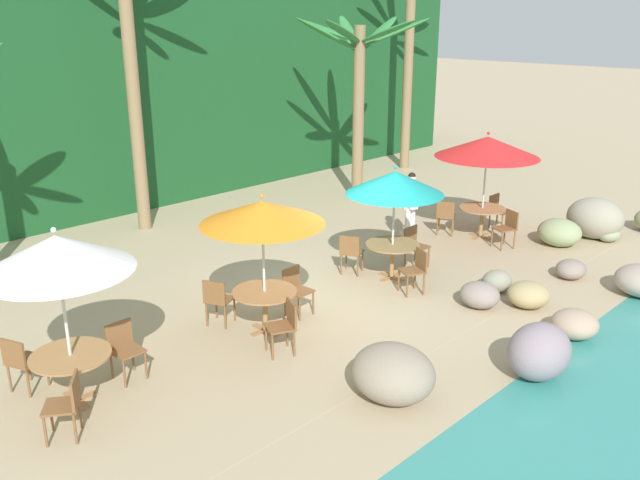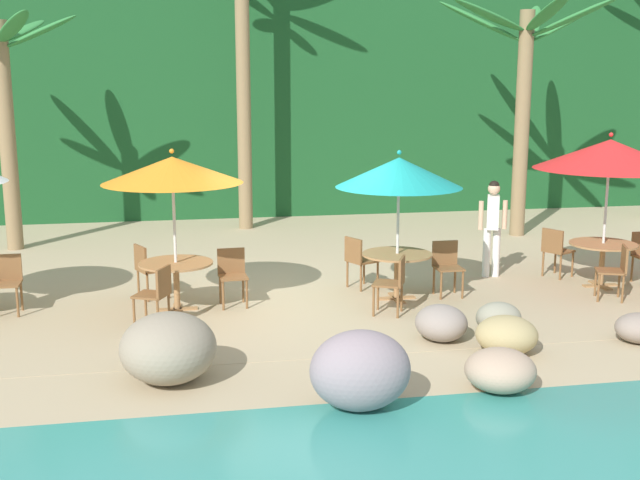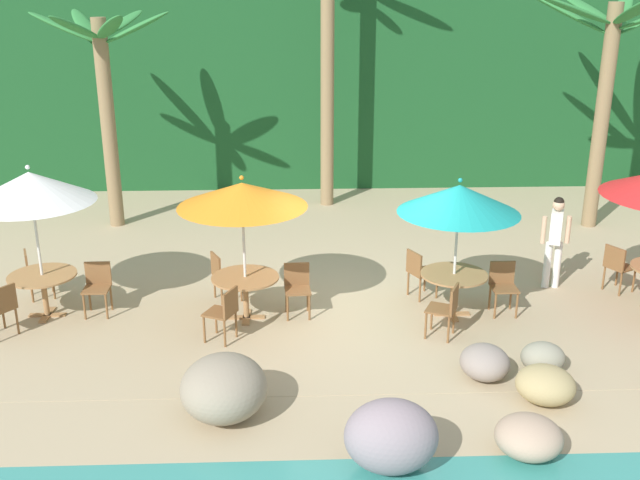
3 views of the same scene
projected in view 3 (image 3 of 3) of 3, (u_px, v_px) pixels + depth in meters
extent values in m
plane|color=tan|center=(360.00, 313.00, 12.39)|extent=(120.00, 120.00, 0.00)
cube|color=tan|center=(360.00, 313.00, 12.39)|extent=(18.00, 5.20, 0.01)
cube|color=#194C23|center=(332.00, 69.00, 19.88)|extent=(28.00, 2.40, 6.00)
ellipsoid|color=gray|center=(485.00, 362.00, 10.30)|extent=(0.69, 0.75, 0.48)
ellipsoid|color=gray|center=(543.00, 357.00, 10.49)|extent=(0.62, 0.55, 0.43)
ellipsoid|color=tan|center=(545.00, 385.00, 9.73)|extent=(0.78, 0.78, 0.48)
ellipsoid|color=gray|center=(224.00, 388.00, 9.35)|extent=(1.11, 1.23, 0.79)
ellipsoid|color=gray|center=(391.00, 436.00, 8.31)|extent=(1.07, 0.87, 0.85)
ellipsoid|color=tan|center=(529.00, 437.00, 8.62)|extent=(0.80, 0.77, 0.48)
cylinder|color=silver|center=(39.00, 251.00, 11.90)|extent=(0.04, 0.04, 2.32)
cone|color=white|center=(30.00, 187.00, 11.54)|extent=(1.99, 1.99, 0.49)
sphere|color=white|center=(27.00, 167.00, 11.44)|extent=(0.07, 0.07, 0.07)
cube|color=#A37547|center=(47.00, 315.00, 12.28)|extent=(0.60, 0.12, 0.03)
cube|color=#A37547|center=(47.00, 315.00, 12.28)|extent=(0.12, 0.60, 0.03)
cylinder|color=#A37547|center=(45.00, 295.00, 12.16)|extent=(0.09, 0.09, 0.71)
cylinder|color=#A37547|center=(42.00, 275.00, 12.04)|extent=(1.10, 1.10, 0.03)
cylinder|color=brown|center=(107.00, 307.00, 12.09)|extent=(0.04, 0.04, 0.45)
cylinder|color=brown|center=(84.00, 307.00, 12.07)|extent=(0.04, 0.04, 0.45)
cylinder|color=brown|center=(111.00, 298.00, 12.43)|extent=(0.04, 0.04, 0.45)
cylinder|color=brown|center=(90.00, 298.00, 12.41)|extent=(0.04, 0.04, 0.45)
cube|color=brown|center=(97.00, 289.00, 12.17)|extent=(0.43, 0.43, 0.03)
cube|color=brown|center=(98.00, 274.00, 12.29)|extent=(0.42, 0.04, 0.42)
cylinder|color=brown|center=(52.00, 280.00, 13.16)|extent=(0.04, 0.04, 0.45)
cylinder|color=brown|center=(54.00, 287.00, 12.85)|extent=(0.04, 0.04, 0.45)
cylinder|color=brown|center=(31.00, 283.00, 13.03)|extent=(0.04, 0.04, 0.45)
cylinder|color=brown|center=(32.00, 290.00, 12.72)|extent=(0.04, 0.04, 0.45)
cube|color=brown|center=(40.00, 272.00, 12.86)|extent=(0.54, 0.54, 0.03)
cube|color=brown|center=(27.00, 264.00, 12.72)|extent=(0.19, 0.40, 0.42)
cylinder|color=brown|center=(3.00, 315.00, 11.77)|extent=(0.04, 0.04, 0.45)
cylinder|color=brown|center=(17.00, 321.00, 11.59)|extent=(0.04, 0.04, 0.45)
cube|color=brown|center=(4.00, 300.00, 11.29)|extent=(0.27, 0.36, 0.42)
cylinder|color=silver|center=(244.00, 255.00, 11.83)|extent=(0.04, 0.04, 2.22)
cone|color=orange|center=(242.00, 195.00, 11.49)|extent=(2.06, 2.06, 0.39)
sphere|color=orange|center=(242.00, 178.00, 11.40)|extent=(0.07, 0.07, 0.07)
cube|color=#A37547|center=(247.00, 317.00, 12.19)|extent=(0.60, 0.12, 0.03)
cube|color=#A37547|center=(247.00, 317.00, 12.19)|extent=(0.12, 0.60, 0.03)
cylinder|color=#A37547|center=(246.00, 298.00, 12.08)|extent=(0.09, 0.09, 0.71)
cylinder|color=#A37547|center=(245.00, 277.00, 11.96)|extent=(1.10, 1.10, 0.03)
cylinder|color=brown|center=(309.00, 308.00, 12.05)|extent=(0.04, 0.04, 0.45)
cylinder|color=brown|center=(288.00, 309.00, 12.02)|extent=(0.04, 0.04, 0.45)
cylinder|color=brown|center=(308.00, 299.00, 12.39)|extent=(0.04, 0.04, 0.45)
cylinder|color=brown|center=(286.00, 300.00, 12.35)|extent=(0.04, 0.04, 0.45)
cube|color=brown|center=(298.00, 290.00, 12.12)|extent=(0.44, 0.44, 0.03)
cube|color=brown|center=(297.00, 275.00, 12.25)|extent=(0.42, 0.06, 0.42)
cylinder|color=brown|center=(234.00, 282.00, 13.06)|extent=(0.04, 0.04, 0.45)
cylinder|color=brown|center=(241.00, 289.00, 12.76)|extent=(0.04, 0.04, 0.45)
cylinder|color=brown|center=(215.00, 286.00, 12.91)|extent=(0.04, 0.04, 0.45)
cylinder|color=brown|center=(222.00, 293.00, 12.61)|extent=(0.04, 0.04, 0.45)
cube|color=brown|center=(227.00, 275.00, 12.76)|extent=(0.56, 0.56, 0.03)
cube|color=brown|center=(216.00, 266.00, 12.61)|extent=(0.21, 0.40, 0.42)
cylinder|color=brown|center=(204.00, 330.00, 11.29)|extent=(0.04, 0.04, 0.45)
cylinder|color=brown|center=(216.00, 320.00, 11.60)|extent=(0.04, 0.04, 0.45)
cylinder|color=brown|center=(225.00, 334.00, 11.16)|extent=(0.04, 0.04, 0.45)
cylinder|color=brown|center=(236.00, 324.00, 11.47)|extent=(0.04, 0.04, 0.45)
cube|color=brown|center=(220.00, 313.00, 11.30)|extent=(0.56, 0.56, 0.03)
cube|color=brown|center=(231.00, 303.00, 11.17)|extent=(0.21, 0.40, 0.42)
cylinder|color=silver|center=(455.00, 256.00, 11.97)|extent=(0.04, 0.04, 2.11)
cone|color=teal|center=(459.00, 199.00, 11.65)|extent=(1.96, 1.96, 0.46)
sphere|color=teal|center=(460.00, 180.00, 11.55)|extent=(0.07, 0.07, 0.07)
cube|color=#A37547|center=(452.00, 314.00, 12.32)|extent=(0.60, 0.12, 0.03)
cube|color=#A37547|center=(452.00, 314.00, 12.32)|extent=(0.12, 0.60, 0.03)
cylinder|color=#A37547|center=(453.00, 294.00, 12.20)|extent=(0.09, 0.09, 0.71)
cylinder|color=#A37547|center=(454.00, 274.00, 12.08)|extent=(1.10, 1.10, 0.03)
cylinder|color=brown|center=(517.00, 306.00, 12.11)|extent=(0.04, 0.04, 0.45)
cylinder|color=brown|center=(495.00, 306.00, 12.10)|extent=(0.04, 0.04, 0.45)
cylinder|color=brown|center=(511.00, 297.00, 12.45)|extent=(0.04, 0.04, 0.45)
cylinder|color=brown|center=(490.00, 297.00, 12.44)|extent=(0.04, 0.04, 0.45)
cube|color=brown|center=(504.00, 288.00, 12.20)|extent=(0.42, 0.42, 0.03)
cube|color=brown|center=(502.00, 273.00, 12.32)|extent=(0.42, 0.04, 0.42)
cylinder|color=brown|center=(425.00, 280.00, 13.18)|extent=(0.04, 0.04, 0.45)
cylinder|color=brown|center=(437.00, 286.00, 12.88)|extent=(0.04, 0.04, 0.45)
cylinder|color=brown|center=(408.00, 283.00, 13.02)|extent=(0.04, 0.04, 0.45)
cylinder|color=brown|center=(420.00, 290.00, 12.73)|extent=(0.04, 0.04, 0.45)
cube|color=brown|center=(423.00, 272.00, 12.87)|extent=(0.56, 0.56, 0.03)
cube|color=brown|center=(414.00, 264.00, 12.72)|extent=(0.22, 0.39, 0.42)
cylinder|color=brown|center=(426.00, 326.00, 11.42)|extent=(0.04, 0.04, 0.45)
cylinder|color=brown|center=(432.00, 317.00, 11.73)|extent=(0.04, 0.04, 0.45)
cylinder|color=brown|center=(449.00, 330.00, 11.29)|extent=(0.04, 0.04, 0.45)
cylinder|color=brown|center=(454.00, 320.00, 11.60)|extent=(0.04, 0.04, 0.45)
cube|color=brown|center=(441.00, 309.00, 11.43)|extent=(0.56, 0.56, 0.03)
cube|color=brown|center=(454.00, 300.00, 11.29)|extent=(0.21, 0.40, 0.42)
cylinder|color=brown|center=(617.00, 274.00, 13.43)|extent=(0.04, 0.04, 0.45)
cylinder|color=brown|center=(634.00, 281.00, 13.14)|extent=(0.04, 0.04, 0.45)
cylinder|color=brown|center=(604.00, 278.00, 13.26)|extent=(0.04, 0.04, 0.45)
cylinder|color=brown|center=(620.00, 285.00, 12.97)|extent=(0.04, 0.04, 0.45)
cube|color=brown|center=(621.00, 267.00, 13.12)|extent=(0.57, 0.57, 0.03)
cube|color=brown|center=(614.00, 258.00, 12.96)|extent=(0.23, 0.39, 0.42)
cylinder|color=olive|center=(108.00, 126.00, 16.12)|extent=(0.32, 0.32, 4.54)
ellipsoid|color=#2D7A38|center=(136.00, 28.00, 15.48)|extent=(1.46, 0.40, 0.75)
ellipsoid|color=#2D7A38|center=(122.00, 23.00, 16.08)|extent=(0.97, 1.51, 0.61)
ellipsoid|color=#2D7A38|center=(86.00, 28.00, 16.03)|extent=(1.09, 1.36, 0.85)
ellipsoid|color=#2D7A38|center=(63.00, 27.00, 15.47)|extent=(1.49, 0.49, 0.72)
ellipsoid|color=#2D7A38|center=(75.00, 28.00, 14.74)|extent=(0.90, 1.52, 0.62)
ellipsoid|color=#2D7A38|center=(110.00, 28.00, 14.80)|extent=(1.05, 1.47, 0.63)
cylinder|color=olive|center=(327.00, 65.00, 17.30)|extent=(0.32, 0.32, 6.78)
cylinder|color=olive|center=(602.00, 119.00, 16.01)|extent=(0.32, 0.32, 4.85)
ellipsoid|color=#2D7A38|center=(621.00, 13.00, 16.10)|extent=(1.21, 1.69, 1.08)
ellipsoid|color=#2D7A38|center=(585.00, 8.00, 16.13)|extent=(0.89, 1.93, 0.69)
ellipsoid|color=#2D7A38|center=(566.00, 12.00, 15.60)|extent=(1.82, 1.03, 0.95)
ellipsoid|color=#2D7A38|center=(575.00, 10.00, 14.97)|extent=(1.93, 0.87, 0.70)
ellipsoid|color=#2D7A38|center=(635.00, 11.00, 14.33)|extent=(0.43, 1.92, 0.69)
cylinder|color=white|center=(547.00, 265.00, 13.29)|extent=(0.13, 0.13, 0.86)
cylinder|color=white|center=(557.00, 265.00, 13.30)|extent=(0.13, 0.13, 0.86)
cube|color=silver|center=(556.00, 227.00, 13.06)|extent=(0.31, 0.39, 0.58)
cylinder|color=#D6AD89|center=(544.00, 230.00, 13.06)|extent=(0.08, 0.08, 0.50)
cylinder|color=#D6AD89|center=(568.00, 230.00, 13.08)|extent=(0.08, 0.08, 0.50)
sphere|color=#D6AD89|center=(559.00, 205.00, 12.92)|extent=(0.21, 0.21, 0.21)
sphere|color=black|center=(559.00, 202.00, 12.90)|extent=(0.18, 0.18, 0.18)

